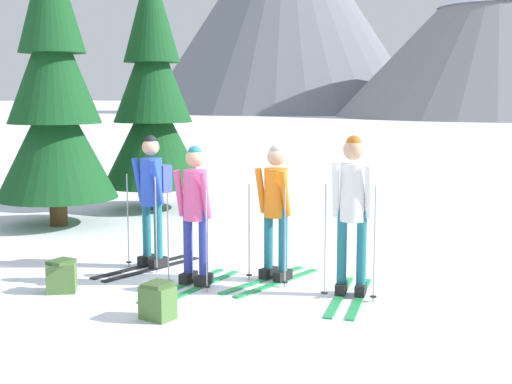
{
  "coord_description": "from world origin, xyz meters",
  "views": [
    {
      "loc": [
        4.32,
        -7.09,
        2.25
      ],
      "look_at": [
        0.2,
        0.52,
        1.05
      ],
      "focal_mm": 49.28,
      "sensor_mm": 36.0,
      "label": 1
    }
  ],
  "objects": [
    {
      "name": "skier_in_orange",
      "position": [
        0.55,
        0.36,
        0.9
      ],
      "size": [
        0.6,
        1.62,
        1.66
      ],
      "color": "green",
      "rests_on": "ground"
    },
    {
      "name": "skier_in_pink",
      "position": [
        -0.18,
        -0.28,
        0.9
      ],
      "size": [
        0.61,
        1.68,
        1.67
      ],
      "color": "green",
      "rests_on": "ground"
    },
    {
      "name": "ground_plane",
      "position": [
        0.0,
        0.0,
        0.0
      ],
      "size": [
        400.0,
        400.0,
        0.0
      ],
      "primitive_type": "plane",
      "color": "white"
    },
    {
      "name": "skier_in_blue",
      "position": [
        -1.16,
        0.21,
        0.98
      ],
      "size": [
        0.62,
        1.65,
        1.74
      ],
      "color": "black",
      "rests_on": "ground"
    },
    {
      "name": "pine_tree_near",
      "position": [
        -4.0,
        4.06,
        2.22
      ],
      "size": [
        2.01,
        2.01,
        4.85
      ],
      "color": "#51381E",
      "rests_on": "ground"
    },
    {
      "name": "skier_in_white",
      "position": [
        1.6,
        0.2,
        1.03
      ],
      "size": [
        0.67,
        1.65,
        1.81
      ],
      "color": "green",
      "rests_on": "ground"
    },
    {
      "name": "backpack_on_snow_front",
      "position": [
        -1.37,
        -1.26,
        0.19
      ],
      "size": [
        0.4,
        0.38,
        0.38
      ],
      "color": "#4C7238",
      "rests_on": "ground"
    },
    {
      "name": "pine_tree_mid",
      "position": [
        -4.4,
        1.83,
        2.28
      ],
      "size": [
        2.06,
        2.06,
        4.98
      ],
      "color": "#51381E",
      "rests_on": "ground"
    },
    {
      "name": "backpack_on_snow_beside",
      "position": [
        0.18,
        -1.53,
        0.19
      ],
      "size": [
        0.34,
        0.28,
        0.38
      ],
      "color": "#4C7238",
      "rests_on": "ground"
    }
  ]
}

